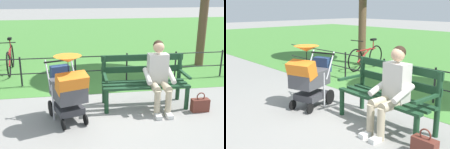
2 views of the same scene
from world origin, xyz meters
TOP-DOWN VIEW (x-y plane):
  - ground_plane at (0.00, 0.00)m, footprint 60.00×60.00m
  - grass_lawn at (0.00, -8.80)m, footprint 40.00×16.00m
  - park_bench at (-0.64, -0.12)m, footprint 1.62×0.66m
  - person_on_bench at (-0.86, 0.11)m, footprint 0.55×0.74m
  - stroller at (0.79, 0.35)m, footprint 0.74×0.99m
  - handbag at (-1.59, 0.36)m, footprint 0.32×0.14m
  - park_fence at (-0.50, -1.55)m, footprint 8.68×0.04m
  - bicycle at (2.34, -2.85)m, footprint 0.44×1.66m

SIDE VIEW (x-z plane):
  - ground_plane at x=0.00m, z-range 0.00..0.00m
  - grass_lawn at x=0.00m, z-range 0.00..0.01m
  - handbag at x=-1.59m, z-range -0.06..0.31m
  - bicycle at x=2.34m, z-range -0.08..0.81m
  - park_fence at x=-0.50m, z-range 0.07..0.77m
  - park_bench at x=-0.64m, z-range 0.05..1.01m
  - stroller at x=0.79m, z-range 0.02..1.17m
  - person_on_bench at x=-0.86m, z-range 0.04..1.31m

